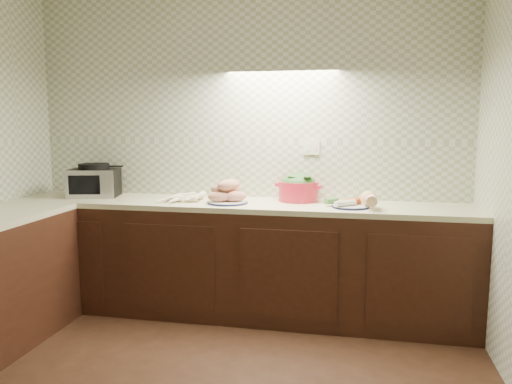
% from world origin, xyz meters
% --- Properties ---
extents(room, '(3.60, 3.60, 2.60)m').
position_xyz_m(room, '(0.00, 0.00, 1.63)').
color(room, black).
rests_on(room, ground).
extents(counter, '(3.60, 3.60, 0.90)m').
position_xyz_m(counter, '(-0.68, 0.68, 0.45)').
color(counter, black).
rests_on(counter, ground).
extents(toaster_oven, '(0.45, 0.38, 0.28)m').
position_xyz_m(toaster_oven, '(-1.24, 1.55, 1.03)').
color(toaster_oven, black).
rests_on(toaster_oven, counter).
extents(parsnip_pile, '(0.38, 0.40, 0.08)m').
position_xyz_m(parsnip_pile, '(-0.38, 1.47, 0.93)').
color(parsnip_pile, beige).
rests_on(parsnip_pile, counter).
extents(sweet_potato_plate, '(0.32, 0.32, 0.19)m').
position_xyz_m(sweet_potato_plate, '(-0.06, 1.44, 0.97)').
color(sweet_potato_plate, '#0F123A').
rests_on(sweet_potato_plate, counter).
extents(onion_bowl, '(0.13, 0.13, 0.10)m').
position_xyz_m(onion_bowl, '(-0.09, 1.62, 0.94)').
color(onion_bowl, black).
rests_on(onion_bowl, counter).
extents(dutch_oven, '(0.39, 0.39, 0.22)m').
position_xyz_m(dutch_oven, '(0.46, 1.65, 1.01)').
color(dutch_oven, red).
rests_on(dutch_oven, counter).
extents(veg_plate, '(0.40, 0.27, 0.13)m').
position_xyz_m(veg_plate, '(0.93, 1.43, 0.95)').
color(veg_plate, '#0F123A').
rests_on(veg_plate, counter).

